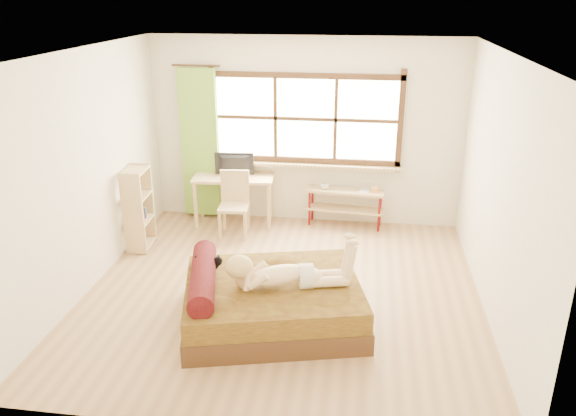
# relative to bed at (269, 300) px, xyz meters

# --- Properties ---
(floor) EXTENTS (4.50, 4.50, 0.00)m
(floor) POSITION_rel_bed_xyz_m (0.06, 0.63, -0.25)
(floor) COLOR #9E754C
(floor) RESTS_ON ground
(ceiling) EXTENTS (4.50, 4.50, 0.00)m
(ceiling) POSITION_rel_bed_xyz_m (0.06, 0.63, 2.45)
(ceiling) COLOR white
(ceiling) RESTS_ON wall_back
(wall_back) EXTENTS (4.50, 0.00, 4.50)m
(wall_back) POSITION_rel_bed_xyz_m (0.06, 2.88, 1.10)
(wall_back) COLOR silver
(wall_back) RESTS_ON floor
(wall_front) EXTENTS (4.50, 0.00, 4.50)m
(wall_front) POSITION_rel_bed_xyz_m (0.06, -1.62, 1.10)
(wall_front) COLOR silver
(wall_front) RESTS_ON floor
(wall_left) EXTENTS (0.00, 4.50, 4.50)m
(wall_left) POSITION_rel_bed_xyz_m (-2.19, 0.63, 1.10)
(wall_left) COLOR silver
(wall_left) RESTS_ON floor
(wall_right) EXTENTS (0.00, 4.50, 4.50)m
(wall_right) POSITION_rel_bed_xyz_m (2.31, 0.63, 1.10)
(wall_right) COLOR silver
(wall_right) RESTS_ON floor
(window) EXTENTS (2.80, 0.16, 1.46)m
(window) POSITION_rel_bed_xyz_m (0.06, 2.85, 1.26)
(window) COLOR #FFEDBF
(window) RESTS_ON wall_back
(curtain) EXTENTS (0.55, 0.10, 2.20)m
(curtain) POSITION_rel_bed_xyz_m (-1.49, 2.76, 0.90)
(curtain) COLOR #508A25
(curtain) RESTS_ON wall_back
(bed) EXTENTS (2.12, 1.85, 0.69)m
(bed) POSITION_rel_bed_xyz_m (0.00, 0.00, 0.00)
(bed) COLOR #352510
(bed) RESTS_ON floor
(woman) EXTENTS (1.32, 0.66, 0.55)m
(woman) POSITION_rel_bed_xyz_m (0.19, -0.04, 0.48)
(woman) COLOR beige
(woman) RESTS_ON bed
(kitten) EXTENTS (0.29, 0.17, 0.22)m
(kitten) POSITION_rel_bed_xyz_m (-0.68, 0.11, 0.32)
(kitten) COLOR black
(kitten) RESTS_ON bed
(desk) EXTENTS (1.21, 0.63, 0.73)m
(desk) POSITION_rel_bed_xyz_m (-0.96, 2.58, 0.39)
(desk) COLOR tan
(desk) RESTS_ON floor
(monitor) EXTENTS (0.58, 0.12, 0.33)m
(monitor) POSITION_rel_bed_xyz_m (-0.96, 2.63, 0.65)
(monitor) COLOR black
(monitor) RESTS_ON desk
(chair) EXTENTS (0.44, 0.44, 0.91)m
(chair) POSITION_rel_bed_xyz_m (-0.87, 2.21, 0.26)
(chair) COLOR tan
(chair) RESTS_ON floor
(pipe_shelf) EXTENTS (1.13, 0.38, 0.63)m
(pipe_shelf) POSITION_rel_bed_xyz_m (0.68, 2.70, 0.16)
(pipe_shelf) COLOR tan
(pipe_shelf) RESTS_ON floor
(cup) EXTENTS (0.12, 0.12, 0.09)m
(cup) POSITION_rel_bed_xyz_m (0.37, 2.70, 0.35)
(cup) COLOR gray
(cup) RESTS_ON pipe_shelf
(book) EXTENTS (0.17, 0.22, 0.02)m
(book) POSITION_rel_bed_xyz_m (0.87, 2.70, 0.32)
(book) COLOR gray
(book) RESTS_ON pipe_shelf
(bookshelf) EXTENTS (0.31, 0.50, 1.11)m
(bookshelf) POSITION_rel_bed_xyz_m (-2.02, 1.57, 0.32)
(bookshelf) COLOR tan
(bookshelf) RESTS_ON floor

